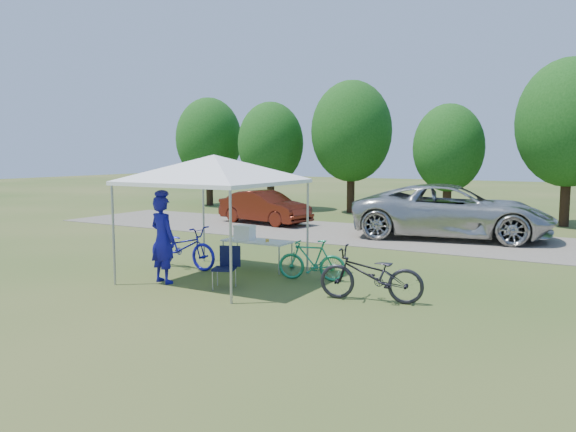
{
  "coord_description": "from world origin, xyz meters",
  "views": [
    {
      "loc": [
        7.43,
        -9.73,
        2.75
      ],
      "look_at": [
        0.7,
        2.0,
        1.24
      ],
      "focal_mm": 35.0,
      "sensor_mm": 36.0,
      "label": 1
    }
  ],
  "objects_px": {
    "folding_chair": "(227,263)",
    "bike_blue": "(183,247)",
    "minivan": "(452,211)",
    "folding_table": "(257,242)",
    "bike_dark": "(371,275)",
    "sedan": "(265,207)",
    "cooler": "(245,232)",
    "cyclist": "(163,239)",
    "bike_green": "(312,260)"
  },
  "relations": [
    {
      "from": "folding_chair",
      "to": "bike_blue",
      "type": "relative_size",
      "value": 0.44
    },
    {
      "from": "minivan",
      "to": "folding_table",
      "type": "bearing_deg",
      "value": 148.0
    },
    {
      "from": "folding_table",
      "to": "minivan",
      "type": "height_order",
      "value": "minivan"
    },
    {
      "from": "bike_dark",
      "to": "sedan",
      "type": "bearing_deg",
      "value": -149.51
    },
    {
      "from": "cooler",
      "to": "bike_dark",
      "type": "relative_size",
      "value": 0.24
    },
    {
      "from": "minivan",
      "to": "folding_chair",
      "type": "bearing_deg",
      "value": 155.05
    },
    {
      "from": "folding_chair",
      "to": "bike_blue",
      "type": "height_order",
      "value": "bike_blue"
    },
    {
      "from": "cooler",
      "to": "cyclist",
      "type": "relative_size",
      "value": 0.25
    },
    {
      "from": "cyclist",
      "to": "bike_green",
      "type": "bearing_deg",
      "value": -135.39
    },
    {
      "from": "folding_chair",
      "to": "sedan",
      "type": "distance_m",
      "value": 10.53
    },
    {
      "from": "cyclist",
      "to": "bike_green",
      "type": "relative_size",
      "value": 1.25
    },
    {
      "from": "cyclist",
      "to": "sedan",
      "type": "height_order",
      "value": "cyclist"
    },
    {
      "from": "folding_chair",
      "to": "cooler",
      "type": "xyz_separation_m",
      "value": [
        -0.85,
        1.9,
        0.35
      ]
    },
    {
      "from": "cooler",
      "to": "bike_dark",
      "type": "xyz_separation_m",
      "value": [
        3.84,
        -1.47,
        -0.35
      ]
    },
    {
      "from": "cyclist",
      "to": "bike_dark",
      "type": "relative_size",
      "value": 0.96
    },
    {
      "from": "minivan",
      "to": "bike_blue",
      "type": "bearing_deg",
      "value": 140.66
    },
    {
      "from": "bike_blue",
      "to": "minivan",
      "type": "relative_size",
      "value": 0.31
    },
    {
      "from": "bike_blue",
      "to": "sedan",
      "type": "distance_m",
      "value": 8.71
    },
    {
      "from": "bike_dark",
      "to": "minivan",
      "type": "bearing_deg",
      "value": 172.87
    },
    {
      "from": "cooler",
      "to": "cyclist",
      "type": "height_order",
      "value": "cyclist"
    },
    {
      "from": "folding_chair",
      "to": "bike_green",
      "type": "height_order",
      "value": "bike_green"
    },
    {
      "from": "cooler",
      "to": "bike_blue",
      "type": "relative_size",
      "value": 0.24
    },
    {
      "from": "bike_blue",
      "to": "minivan",
      "type": "distance_m",
      "value": 9.21
    },
    {
      "from": "folding_chair",
      "to": "cooler",
      "type": "distance_m",
      "value": 2.12
    },
    {
      "from": "folding_table",
      "to": "bike_dark",
      "type": "height_order",
      "value": "bike_dark"
    },
    {
      "from": "cyclist",
      "to": "minivan",
      "type": "bearing_deg",
      "value": -100.86
    },
    {
      "from": "cyclist",
      "to": "sedan",
      "type": "bearing_deg",
      "value": -59.03
    },
    {
      "from": "cyclist",
      "to": "cooler",
      "type": "bearing_deg",
      "value": -93.75
    },
    {
      "from": "folding_chair",
      "to": "bike_dark",
      "type": "distance_m",
      "value": 3.01
    },
    {
      "from": "cyclist",
      "to": "bike_dark",
      "type": "height_order",
      "value": "cyclist"
    },
    {
      "from": "bike_blue",
      "to": "sedan",
      "type": "relative_size",
      "value": 0.5
    },
    {
      "from": "bike_green",
      "to": "sedan",
      "type": "height_order",
      "value": "sedan"
    },
    {
      "from": "sedan",
      "to": "cooler",
      "type": "bearing_deg",
      "value": -141.01
    },
    {
      "from": "folding_chair",
      "to": "cooler",
      "type": "height_order",
      "value": "cooler"
    },
    {
      "from": "bike_dark",
      "to": "cyclist",
      "type": "bearing_deg",
      "value": -91.57
    },
    {
      "from": "folding_chair",
      "to": "cyclist",
      "type": "relative_size",
      "value": 0.46
    },
    {
      "from": "folding_table",
      "to": "bike_blue",
      "type": "xyz_separation_m",
      "value": [
        -1.59,
        -0.84,
        -0.13
      ]
    },
    {
      "from": "cyclist",
      "to": "minivan",
      "type": "distance_m",
      "value": 10.18
    },
    {
      "from": "folding_table",
      "to": "bike_green",
      "type": "relative_size",
      "value": 1.12
    },
    {
      "from": "cooler",
      "to": "sedan",
      "type": "distance_m",
      "value": 8.45
    },
    {
      "from": "folding_chair",
      "to": "sedan",
      "type": "bearing_deg",
      "value": 95.7
    },
    {
      "from": "minivan",
      "to": "sedan",
      "type": "xyz_separation_m",
      "value": [
        -7.29,
        0.17,
        -0.23
      ]
    },
    {
      "from": "minivan",
      "to": "cooler",
      "type": "bearing_deg",
      "value": 145.57
    },
    {
      "from": "folding_chair",
      "to": "minivan",
      "type": "distance_m",
      "value": 9.43
    },
    {
      "from": "bike_green",
      "to": "cooler",
      "type": "bearing_deg",
      "value": -117.31
    },
    {
      "from": "cyclist",
      "to": "bike_green",
      "type": "xyz_separation_m",
      "value": [
        2.66,
        1.77,
        -0.49
      ]
    },
    {
      "from": "cooler",
      "to": "minivan",
      "type": "distance_m",
      "value": 7.9
    },
    {
      "from": "folding_table",
      "to": "sedan",
      "type": "relative_size",
      "value": 0.43
    },
    {
      "from": "cyclist",
      "to": "bike_blue",
      "type": "xyz_separation_m",
      "value": [
        -0.65,
        1.39,
        -0.42
      ]
    },
    {
      "from": "bike_blue",
      "to": "bike_green",
      "type": "height_order",
      "value": "bike_blue"
    }
  ]
}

